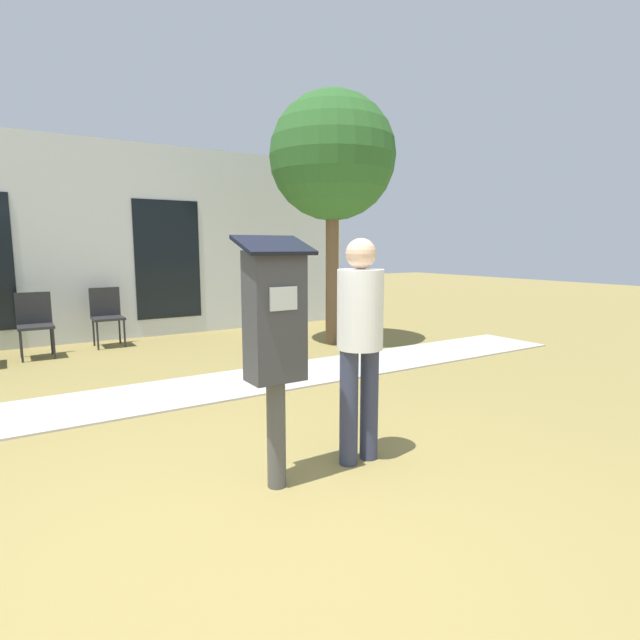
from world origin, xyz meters
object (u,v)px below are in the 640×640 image
at_px(parking_meter, 275,330).
at_px(outdoor_chair_left, 35,319).
at_px(outdoor_chair_middle, 107,312).
at_px(person_standing, 360,333).

relative_size(parking_meter, outdoor_chair_left, 1.77).
xyz_separation_m(outdoor_chair_left, outdoor_chair_middle, (0.98, 0.34, 0.00)).
bearing_deg(parking_meter, outdoor_chair_left, 101.60).
bearing_deg(outdoor_chair_middle, parking_meter, -85.84).
relative_size(outdoor_chair_left, outdoor_chair_middle, 1.00).
height_order(parking_meter, outdoor_chair_middle, parking_meter).
bearing_deg(parking_meter, outdoor_chair_middle, 90.80).
relative_size(person_standing, outdoor_chair_middle, 1.76).
bearing_deg(outdoor_chair_left, outdoor_chair_middle, 23.11).
bearing_deg(parking_meter, person_standing, 2.25).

